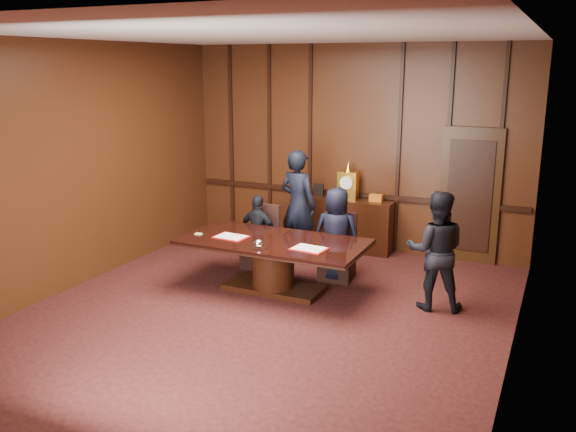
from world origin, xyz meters
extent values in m
plane|color=black|center=(0.00, 0.00, 0.00)|extent=(7.00, 7.00, 0.00)
plane|color=silver|center=(0.00, 0.00, 3.50)|extent=(7.00, 7.00, 0.00)
cube|color=black|center=(0.00, 3.50, 1.75)|extent=(6.00, 0.04, 3.50)
cube|color=black|center=(0.00, -3.50, 1.75)|extent=(6.00, 0.04, 3.50)
cube|color=black|center=(-3.00, 0.00, 1.75)|extent=(0.04, 7.00, 3.50)
cube|color=black|center=(3.00, 0.00, 1.75)|extent=(0.04, 7.00, 3.50)
cube|color=black|center=(0.00, 3.47, 0.95)|extent=(5.90, 0.05, 0.08)
cube|color=black|center=(2.00, 3.46, 1.10)|extent=(0.95, 0.06, 2.20)
sphere|color=gold|center=(1.63, 3.39, 1.05)|extent=(0.08, 0.08, 0.08)
cube|color=black|center=(0.00, 3.26, 0.45)|extent=(1.60, 0.45, 0.90)
cube|color=black|center=(-0.70, 3.26, 0.03)|extent=(0.12, 0.40, 0.06)
cube|color=black|center=(0.70, 3.26, 0.03)|extent=(0.12, 0.40, 0.06)
cube|color=gold|center=(0.00, 3.26, 1.14)|extent=(0.34, 0.18, 0.48)
cylinder|color=white|center=(0.00, 3.16, 1.20)|extent=(0.22, 0.03, 0.22)
cone|color=gold|center=(0.00, 3.26, 1.46)|extent=(0.14, 0.14, 0.16)
cube|color=black|center=(-0.55, 3.28, 1.01)|extent=(0.18, 0.04, 0.22)
cube|color=orange|center=(0.50, 3.28, 0.96)|extent=(0.22, 0.12, 0.12)
cube|color=black|center=(-0.28, 0.91, 0.04)|extent=(1.40, 0.60, 0.08)
cylinder|color=black|center=(-0.28, 0.91, 0.39)|extent=(0.60, 0.60, 0.62)
cube|color=black|center=(-0.28, 0.91, 0.71)|extent=(2.62, 1.32, 0.02)
cube|color=black|center=(-0.28, 0.91, 0.73)|extent=(2.60, 1.30, 0.06)
cube|color=#B71110|center=(-0.88, 0.77, 0.77)|extent=(0.48, 0.36, 0.01)
cube|color=white|center=(-0.88, 0.77, 0.78)|extent=(0.42, 0.31, 0.01)
cube|color=#B71110|center=(0.36, 0.71, 0.77)|extent=(0.49, 0.37, 0.01)
cube|color=white|center=(0.36, 0.71, 0.78)|extent=(0.43, 0.32, 0.01)
cube|color=white|center=(-0.28, 0.46, 0.77)|extent=(0.20, 0.14, 0.01)
ellipsoid|color=white|center=(-0.28, 0.46, 0.82)|extent=(0.13, 0.13, 0.10)
cube|color=#D4CA68|center=(-1.39, 0.71, 0.77)|extent=(0.10, 0.07, 0.01)
cube|color=black|center=(-0.93, 1.76, 0.23)|extent=(0.52, 0.52, 0.46)
cube|color=black|center=(-0.91, 1.97, 0.72)|extent=(0.48, 0.10, 0.55)
cylinder|color=black|center=(-1.13, 1.56, 0.12)|extent=(0.04, 0.04, 0.23)
cylinder|color=black|center=(-0.73, 1.96, 0.12)|extent=(0.04, 0.04, 0.23)
cube|color=black|center=(0.37, 1.76, 0.23)|extent=(0.52, 0.52, 0.46)
cube|color=black|center=(0.36, 1.97, 0.72)|extent=(0.48, 0.10, 0.55)
cylinder|color=black|center=(0.17, 1.56, 0.12)|extent=(0.04, 0.04, 0.23)
cylinder|color=black|center=(0.57, 1.96, 0.12)|extent=(0.04, 0.04, 0.23)
imported|color=black|center=(-0.93, 1.71, 0.59)|extent=(0.72, 0.35, 1.18)
imported|color=black|center=(0.37, 1.71, 0.71)|extent=(0.74, 0.52, 1.42)
imported|color=black|center=(-0.55, 2.40, 0.91)|extent=(0.75, 0.58, 1.83)
imported|color=black|center=(1.93, 1.25, 0.80)|extent=(0.89, 0.77, 1.59)
camera|label=1|loc=(3.36, -6.46, 3.18)|focal=38.00mm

